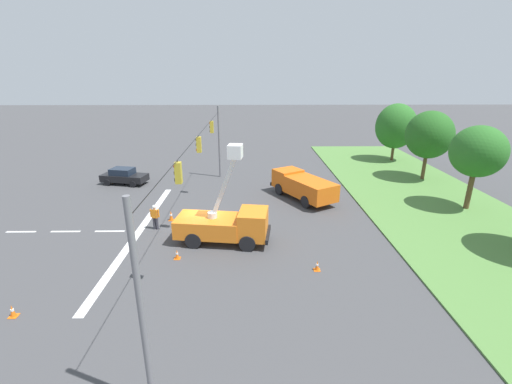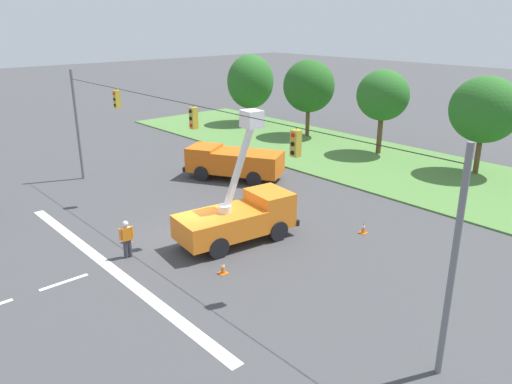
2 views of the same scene
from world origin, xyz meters
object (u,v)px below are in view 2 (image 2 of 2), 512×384
(tree_centre, at_px, (383,96))
(traffic_cone_mid_right, at_px, (223,268))
(road_worker, at_px, (127,237))
(traffic_cone_foreground_left, at_px, (127,235))
(utility_truck_support_near, at_px, (234,161))
(traffic_cone_mid_left, at_px, (364,228))
(tree_far_west, at_px, (250,82))
(utility_truck_bucket_lift, at_px, (240,215))
(tree_east, at_px, (485,110))
(tree_west, at_px, (309,86))

(tree_centre, xyz_separation_m, traffic_cone_mid_right, (7.32, -21.28, -4.36))
(road_worker, height_order, traffic_cone_foreground_left, road_worker)
(utility_truck_support_near, xyz_separation_m, traffic_cone_mid_left, (11.31, -0.79, -0.92))
(tree_far_west, distance_m, road_worker, 30.71)
(tree_centre, bearing_deg, tree_far_west, 178.94)
(utility_truck_bucket_lift, bearing_deg, road_worker, -111.37)
(tree_far_west, bearing_deg, traffic_cone_foreground_left, -52.68)
(traffic_cone_mid_left, bearing_deg, road_worker, -118.05)
(tree_east, distance_m, road_worker, 24.74)
(utility_truck_bucket_lift, relative_size, traffic_cone_mid_right, 10.69)
(utility_truck_support_near, bearing_deg, traffic_cone_mid_right, -41.03)
(road_worker, relative_size, traffic_cone_foreground_left, 2.33)
(tree_far_west, relative_size, tree_west, 1.01)
(tree_east, xyz_separation_m, traffic_cone_mid_left, (1.02, -13.96, -4.20))
(tree_west, distance_m, tree_centre, 7.99)
(traffic_cone_mid_left, bearing_deg, traffic_cone_mid_right, -99.76)
(traffic_cone_mid_left, height_order, traffic_cone_mid_right, same)
(utility_truck_bucket_lift, height_order, traffic_cone_mid_right, utility_truck_bucket_lift)
(tree_centre, distance_m, traffic_cone_mid_right, 22.92)
(tree_far_west, relative_size, tree_centre, 1.05)
(utility_truck_bucket_lift, bearing_deg, tree_centre, 105.70)
(tree_centre, height_order, traffic_cone_foreground_left, tree_centre)
(utility_truck_bucket_lift, distance_m, road_worker, 5.36)
(utility_truck_support_near, relative_size, traffic_cone_foreground_left, 8.89)
(traffic_cone_mid_right, bearing_deg, tree_centre, 108.99)
(utility_truck_bucket_lift, relative_size, traffic_cone_foreground_left, 8.28)
(utility_truck_bucket_lift, height_order, traffic_cone_foreground_left, utility_truck_bucket_lift)
(utility_truck_support_near, bearing_deg, utility_truck_bucket_lift, -37.17)
(tree_east, relative_size, road_worker, 3.79)
(tree_far_west, relative_size, road_worker, 3.90)
(road_worker, distance_m, traffic_cone_foreground_left, 1.74)
(utility_truck_support_near, relative_size, traffic_cone_mid_right, 11.48)
(tree_far_west, height_order, traffic_cone_foreground_left, tree_far_west)
(road_worker, xyz_separation_m, traffic_cone_foreground_left, (-1.46, 0.72, -0.62))
(tree_west, relative_size, traffic_cone_foreground_left, 9.03)
(utility_truck_bucket_lift, xyz_separation_m, traffic_cone_mid_right, (2.10, -2.71, -1.03))
(tree_west, bearing_deg, utility_truck_support_near, -67.55)
(tree_west, height_order, traffic_cone_foreground_left, tree_west)
(utility_truck_bucket_lift, relative_size, traffic_cone_mid_left, 10.67)
(tree_far_west, relative_size, traffic_cone_mid_left, 11.73)
(traffic_cone_mid_right, bearing_deg, tree_west, 125.31)
(utility_truck_bucket_lift, relative_size, utility_truck_support_near, 0.93)
(tree_west, relative_size, utility_truck_bucket_lift, 1.09)
(tree_centre, height_order, traffic_cone_mid_left, tree_centre)
(tree_far_west, height_order, utility_truck_bucket_lift, tree_far_west)
(tree_east, relative_size, traffic_cone_foreground_left, 8.83)
(tree_far_west, distance_m, utility_truck_support_near, 18.69)
(tree_east, relative_size, utility_truck_bucket_lift, 1.07)
(tree_centre, relative_size, tree_east, 0.98)
(tree_far_west, xyz_separation_m, tree_centre, (15.82, -0.29, 0.39))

